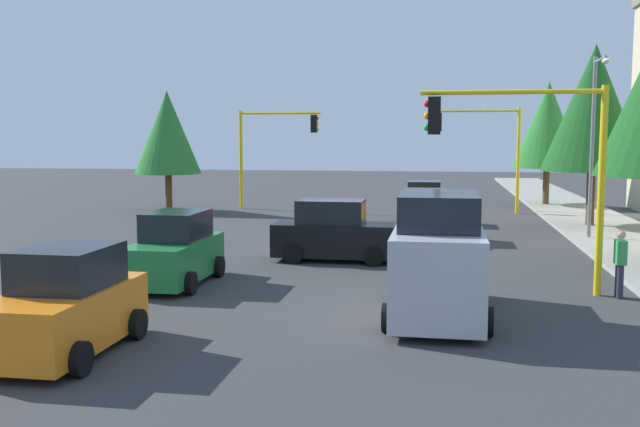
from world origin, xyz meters
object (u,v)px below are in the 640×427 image
at_px(car_orange, 66,306).
at_px(tree_roadside_far, 548,125).
at_px(car_yellow, 425,217).
at_px(pedestrian_crossing, 620,262).
at_px(traffic_signal_near_left, 525,147).
at_px(street_lamp_curbside, 595,127).
at_px(delivery_van_silver, 438,260).
at_px(car_green, 175,251).
at_px(tree_roadside_mid, 594,108).
at_px(car_black, 336,233).
at_px(traffic_signal_far_right, 273,139).
at_px(tree_opposite_side, 167,133).
at_px(traffic_signal_far_left, 483,139).
at_px(car_red, 424,204).

bearing_deg(car_orange, tree_roadside_far, 157.54).
height_order(car_yellow, pedestrian_crossing, car_yellow).
relative_size(traffic_signal_near_left, street_lamp_curbside, 0.75).
distance_m(delivery_van_silver, car_green, 7.46).
bearing_deg(tree_roadside_mid, car_black, -44.36).
relative_size(traffic_signal_near_left, car_orange, 1.44).
relative_size(traffic_signal_far_right, pedestrian_crossing, 3.20).
xyz_separation_m(street_lamp_curbside, tree_roadside_mid, (-4.39, 0.80, 0.88)).
xyz_separation_m(tree_opposite_side, car_black, (14.00, 11.22, -3.33)).
bearing_deg(traffic_signal_far_right, traffic_signal_far_left, 90.00).
height_order(delivery_van_silver, car_orange, delivery_van_silver).
bearing_deg(car_green, car_yellow, 146.43).
bearing_deg(tree_roadside_far, tree_opposite_side, -73.69).
bearing_deg(car_black, car_orange, -17.72).
relative_size(car_black, pedestrian_crossing, 2.41).
distance_m(tree_opposite_side, car_red, 14.56).
height_order(tree_opposite_side, delivery_van_silver, tree_opposite_side).
distance_m(street_lamp_curbside, car_red, 8.91).
xyz_separation_m(tree_roadside_far, delivery_van_silver, (26.84, -5.97, -3.39)).
height_order(tree_roadside_mid, tree_roadside_far, tree_roadside_mid).
xyz_separation_m(traffic_signal_far_right, delivery_van_silver, (22.84, 9.19, -2.58)).
height_order(tree_roadside_mid, tree_opposite_side, tree_roadside_mid).
bearing_deg(car_black, tree_roadside_far, 155.11).
relative_size(car_black, car_yellow, 1.09).
xyz_separation_m(traffic_signal_near_left, tree_roadside_mid, (-14.00, 4.37, 1.49)).
height_order(street_lamp_curbside, car_orange, street_lamp_curbside).
bearing_deg(tree_opposite_side, car_orange, 17.46).
distance_m(traffic_signal_far_left, car_black, 17.17).
distance_m(tree_roadside_mid, car_yellow, 9.49).
bearing_deg(tree_roadside_far, traffic_signal_near_left, -9.16).
height_order(tree_roadside_mid, car_red, tree_roadside_mid).
bearing_deg(tree_roadside_mid, tree_opposite_side, -100.78).
bearing_deg(traffic_signal_far_right, tree_opposite_side, -69.47).
relative_size(tree_roadside_mid, car_black, 1.95).
bearing_deg(car_black, car_red, 166.53).
distance_m(traffic_signal_far_left, car_green, 22.62).
height_order(traffic_signal_far_left, car_yellow, traffic_signal_far_left).
height_order(tree_roadside_far, car_green, tree_roadside_far).
bearing_deg(car_black, tree_roadside_mid, 135.64).
bearing_deg(traffic_signal_near_left, pedestrian_crossing, 85.05).
distance_m(tree_roadside_far, delivery_van_silver, 27.71).
xyz_separation_m(traffic_signal_far_right, car_black, (16.00, 5.88, -2.97)).
xyz_separation_m(traffic_signal_near_left, street_lamp_curbside, (-9.61, 3.57, 0.61)).
distance_m(traffic_signal_far_right, car_green, 20.77).
xyz_separation_m(tree_roadside_mid, tree_opposite_side, (-4.00, -21.00, -1.00)).
bearing_deg(car_orange, street_lamp_curbside, 142.81).
xyz_separation_m(street_lamp_curbside, car_black, (5.61, -8.98, -3.45)).
height_order(tree_opposite_side, car_black, tree_opposite_side).
distance_m(traffic_signal_far_left, car_orange, 28.35).
bearing_deg(tree_opposite_side, car_black, 38.71).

